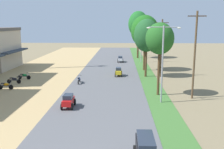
{
  "coord_description": "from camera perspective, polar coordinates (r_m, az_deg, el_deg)",
  "views": [
    {
      "loc": [
        1.91,
        -10.54,
        7.62
      ],
      "look_at": [
        0.78,
        20.23,
        1.44
      ],
      "focal_mm": 41.06,
      "sensor_mm": 36.0,
      "label": 1
    }
  ],
  "objects": [
    {
      "name": "median_tree_second",
      "position": [
        36.6,
        7.7,
        8.57
      ],
      "size": [
        3.58,
        3.58,
        8.17
      ],
      "color": "#4C351E",
      "rests_on": "median_strip"
    },
    {
      "name": "parked_motorbike_fourth",
      "position": [
        34.87,
        -20.97,
        -1.11
      ],
      "size": [
        1.8,
        0.54,
        0.94
      ],
      "color": "black",
      "rests_on": "dirt_shoulder"
    },
    {
      "name": "median_tree_third",
      "position": [
        41.71,
        7.32,
        9.54
      ],
      "size": [
        4.41,
        4.41,
        8.87
      ],
      "color": "#4C351E",
      "rests_on": "median_strip"
    },
    {
      "name": "median_tree_fourth",
      "position": [
        56.7,
        5.87,
        11.08
      ],
      "size": [
        4.33,
        4.33,
        10.15
      ],
      "color": "#4C351E",
      "rests_on": "median_strip"
    },
    {
      "name": "utility_pole_near",
      "position": [
        26.94,
        17.94,
        4.35
      ],
      "size": [
        1.8,
        0.2,
        8.81
      ],
      "color": "brown",
      "rests_on": "ground"
    },
    {
      "name": "median_tree_nearest",
      "position": [
        27.12,
        10.6,
        7.8
      ],
      "size": [
        2.95,
        2.95,
        7.66
      ],
      "color": "#4C351E",
      "rests_on": "median_strip"
    },
    {
      "name": "utility_pole_far",
      "position": [
        37.11,
        10.95,
        5.98
      ],
      "size": [
        1.8,
        0.2,
        8.19
      ],
      "color": "brown",
      "rests_on": "ground"
    },
    {
      "name": "motorbike_ahead_second",
      "position": [
        33.0,
        -7.35,
        -1.07
      ],
      "size": [
        0.54,
        1.8,
        0.94
      ],
      "color": "black",
      "rests_on": "road_strip"
    },
    {
      "name": "car_sedan_white",
      "position": [
        50.56,
        1.88,
        3.53
      ],
      "size": [
        1.1,
        2.26,
        1.19
      ],
      "color": "silver",
      "rests_on": "road_strip"
    },
    {
      "name": "car_van_black",
      "position": [
        14.33,
        7.44,
        -16.17
      ],
      "size": [
        1.19,
        2.41,
        1.67
      ],
      "color": "black",
      "rests_on": "road_strip"
    },
    {
      "name": "car_hatchback_yellow",
      "position": [
        37.19,
        1.46,
        0.7
      ],
      "size": [
        1.04,
        2.0,
        1.23
      ],
      "color": "gold",
      "rests_on": "road_strip"
    },
    {
      "name": "streetlamp_far",
      "position": [
        60.05,
        5.86,
        8.06
      ],
      "size": [
        3.16,
        0.2,
        7.18
      ],
      "color": "gray",
      "rests_on": "median_strip"
    },
    {
      "name": "streetlamp_near",
      "position": [
        24.61,
        11.19,
        3.44
      ],
      "size": [
        3.16,
        0.2,
        7.36
      ],
      "color": "gray",
      "rests_on": "median_strip"
    },
    {
      "name": "streetlamp_mid",
      "position": [
        50.58,
        6.56,
        7.74
      ],
      "size": [
        3.16,
        0.2,
        7.69
      ],
      "color": "gray",
      "rests_on": "median_strip"
    },
    {
      "name": "parked_motorbike_fifth",
      "position": [
        36.99,
        -18.95,
        -0.29
      ],
      "size": [
        1.8,
        0.54,
        0.94
      ],
      "color": "black",
      "rests_on": "dirt_shoulder"
    },
    {
      "name": "parked_motorbike_third",
      "position": [
        32.17,
        -22.58,
        -2.23
      ],
      "size": [
        1.8,
        0.54,
        0.94
      ],
      "color": "black",
      "rests_on": "dirt_shoulder"
    },
    {
      "name": "car_hatchback_red",
      "position": [
        23.67,
        -9.7,
        -5.7
      ],
      "size": [
        1.04,
        2.0,
        1.23
      ],
      "color": "red",
      "rests_on": "road_strip"
    }
  ]
}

